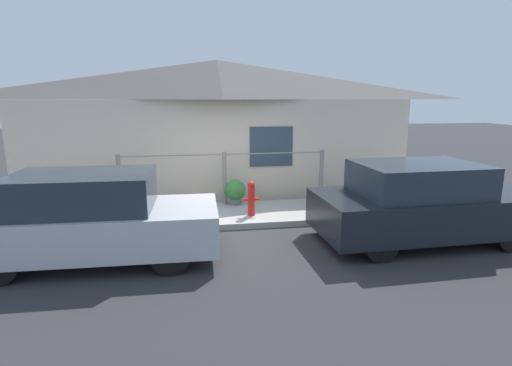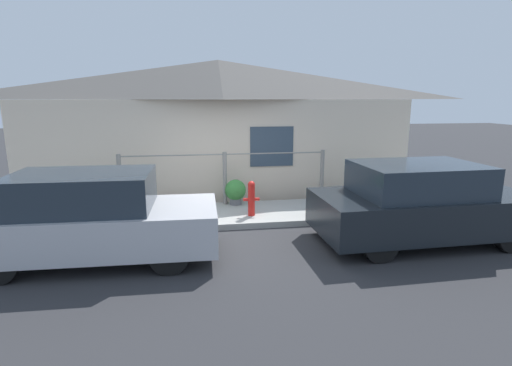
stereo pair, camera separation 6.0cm
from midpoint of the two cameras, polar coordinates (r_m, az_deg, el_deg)
name	(u,v)px [view 1 (the left image)]	position (r m, az deg, el deg)	size (l,w,h in m)	color
ground_plane	(232,230)	(8.16, -3.64, -6.76)	(60.00, 60.00, 0.00)	#2D2D30
sidewalk	(228,215)	(8.98, -4.22, -4.57)	(24.00, 1.76, 0.13)	#9E9E99
house	(218,88)	(10.85, -5.59, 13.37)	(10.31, 2.23, 3.60)	beige
fence	(225,176)	(9.51, -4.70, 1.02)	(4.90, 0.10, 1.25)	gray
car_left	(93,219)	(7.00, -22.54, -4.74)	(3.95, 1.70, 1.47)	#B7B7BC
car_right	(421,203)	(7.97, 22.33, -2.69)	(4.00, 1.86, 1.48)	black
fire_hydrant	(251,198)	(8.59, -0.87, -2.10)	(0.35, 0.16, 0.76)	red
potted_plant_near_hydrant	(235,191)	(9.50, -3.18, -1.15)	(0.50, 0.50, 0.60)	slate
potted_plant_by_fence	(116,199)	(9.19, -19.59, -2.21)	(0.49, 0.49, 0.63)	brown
potted_plant_corner	(372,191)	(10.01, 16.11, -1.14)	(0.38, 0.38, 0.53)	brown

